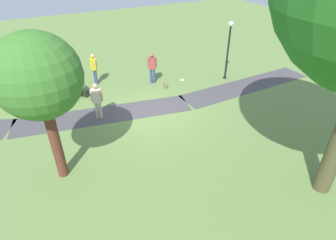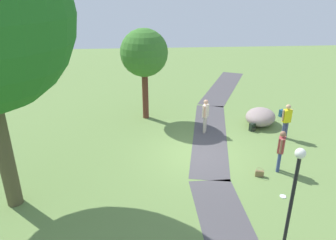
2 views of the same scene
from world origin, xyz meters
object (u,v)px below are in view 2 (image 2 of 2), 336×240
at_px(lawn_boulder, 260,117).
at_px(spare_backpack_on_lawn, 282,113).
at_px(woman_with_handbag, 281,148).
at_px(passerby_on_path, 287,119).
at_px(man_near_boulder, 205,114).
at_px(backpack_by_boulder, 252,127).
at_px(young_tree_near_path, 144,54).
at_px(handbag_on_grass, 260,173).
at_px(lamp_post, 294,190).
at_px(frisbee_on_grass, 283,196).

height_order(lawn_boulder, spare_backpack_on_lawn, lawn_boulder).
bearing_deg(spare_backpack_on_lawn, woman_with_handbag, 156.52).
height_order(lawn_boulder, passerby_on_path, passerby_on_path).
bearing_deg(man_near_boulder, backpack_by_boulder, -90.19).
bearing_deg(lawn_boulder, man_near_boulder, 103.69).
xyz_separation_m(young_tree_near_path, man_near_boulder, (-2.12, -2.92, -2.56)).
bearing_deg(lawn_boulder, spare_backpack_on_lawn, -59.33).
relative_size(man_near_boulder, handbag_on_grass, 5.08).
bearing_deg(passerby_on_path, man_near_boulder, 76.28).
distance_m(lamp_post, frisbee_on_grass, 3.22).
bearing_deg(woman_with_handbag, spare_backpack_on_lawn, -23.48).
xyz_separation_m(passerby_on_path, frisbee_on_grass, (-4.51, 1.87, -0.99)).
bearing_deg(woman_with_handbag, young_tree_near_path, 41.68).
relative_size(lawn_boulder, passerby_on_path, 1.37).
relative_size(woman_with_handbag, handbag_on_grass, 5.15).
height_order(woman_with_handbag, backpack_by_boulder, woman_with_handbag).
height_order(young_tree_near_path, spare_backpack_on_lawn, young_tree_near_path).
distance_m(lamp_post, lawn_boulder, 8.92).
relative_size(man_near_boulder, passerby_on_path, 1.00).
bearing_deg(lawn_boulder, frisbee_on_grass, 168.64).
bearing_deg(lawn_boulder, passerby_on_path, -159.17).
bearing_deg(handbag_on_grass, lamp_post, 171.65).
bearing_deg(man_near_boulder, passerby_on_path, -103.72).
height_order(man_near_boulder, spare_backpack_on_lawn, man_near_boulder).
relative_size(lamp_post, passerby_on_path, 1.88).
relative_size(handbag_on_grass, frisbee_on_grass, 1.52).
relative_size(lamp_post, spare_backpack_on_lawn, 8.11).
relative_size(young_tree_near_path, lamp_post, 1.49).
distance_m(passerby_on_path, backpack_by_boulder, 1.77).
height_order(lamp_post, man_near_boulder, lamp_post).
distance_m(young_tree_near_path, backpack_by_boulder, 6.68).
height_order(lamp_post, frisbee_on_grass, lamp_post).
bearing_deg(lamp_post, handbag_on_grass, -8.35).
xyz_separation_m(young_tree_near_path, spare_backpack_on_lawn, (-0.44, -7.58, -3.37)).
relative_size(backpack_by_boulder, spare_backpack_on_lawn, 1.00).
xyz_separation_m(young_tree_near_path, lamp_post, (-9.87, -3.82, -1.55)).
distance_m(passerby_on_path, handbag_on_grass, 4.01).
bearing_deg(woman_with_handbag, handbag_on_grass, 111.49).
bearing_deg(man_near_boulder, lawn_boulder, -76.31).
distance_m(backpack_by_boulder, spare_backpack_on_lawn, 2.80).
height_order(lamp_post, passerby_on_path, lamp_post).
bearing_deg(frisbee_on_grass, handbag_on_grass, 17.21).
relative_size(young_tree_near_path, man_near_boulder, 2.80).
distance_m(young_tree_near_path, woman_with_handbag, 8.26).
xyz_separation_m(passerby_on_path, handbag_on_grass, (-3.18, 2.29, -0.86)).
relative_size(young_tree_near_path, backpack_by_boulder, 12.11).
bearing_deg(backpack_by_boulder, young_tree_near_path, 68.32).
xyz_separation_m(lamp_post, spare_backpack_on_lawn, (9.44, -3.77, -1.83)).
relative_size(young_tree_near_path, passerby_on_path, 2.81).
bearing_deg(spare_backpack_on_lawn, frisbee_on_grass, 158.40).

